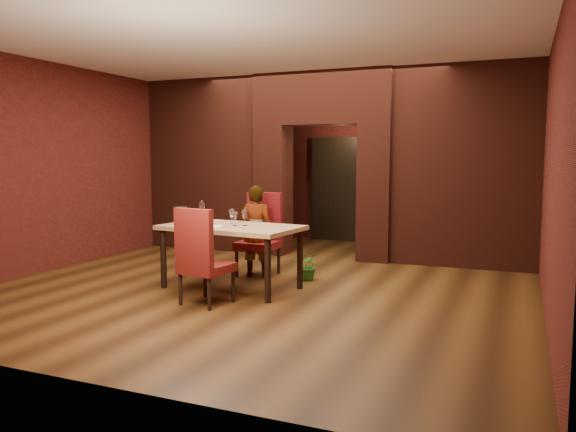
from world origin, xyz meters
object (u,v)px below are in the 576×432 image
at_px(wine_glass_c, 245,218).
at_px(wine_bucket, 180,215).
at_px(chair_near, 207,256).
at_px(chair_far, 258,235).
at_px(potted_plant, 309,266).
at_px(water_bottle, 202,212).
at_px(wine_glass_a, 232,217).
at_px(wine_glass_b, 235,219).
at_px(dining_table, 231,257).
at_px(person_seated, 256,231).

height_order(wine_glass_c, wine_bucket, wine_bucket).
bearing_deg(wine_glass_c, chair_near, -94.92).
xyz_separation_m(chair_far, potted_plant, (0.80, -0.01, -0.41)).
xyz_separation_m(wine_glass_c, water_bottle, (-0.68, 0.04, 0.05)).
relative_size(wine_glass_a, wine_glass_b, 1.12).
height_order(wine_glass_a, wine_glass_c, wine_glass_c).
relative_size(dining_table, wine_glass_c, 8.61).
bearing_deg(wine_bucket, dining_table, 6.54).
bearing_deg(chair_far, wine_bucket, -125.80).
distance_m(dining_table, potted_plant, 1.19).
bearing_deg(chair_far, potted_plant, -0.15).
height_order(dining_table, person_seated, person_seated).
xyz_separation_m(wine_bucket, water_bottle, (0.24, 0.16, 0.04)).
relative_size(wine_bucket, potted_plant, 0.58).
xyz_separation_m(wine_glass_c, potted_plant, (0.59, 0.83, -0.75)).
xyz_separation_m(person_seated, potted_plant, (0.80, 0.05, -0.47)).
xyz_separation_m(person_seated, wine_glass_b, (0.09, -0.82, 0.27)).
xyz_separation_m(wine_glass_a, potted_plant, (0.83, 0.75, -0.75)).
distance_m(person_seated, wine_glass_b, 0.87).
relative_size(wine_glass_a, water_bottle, 0.65).
xyz_separation_m(wine_glass_b, wine_bucket, (-0.80, -0.08, 0.03)).
bearing_deg(water_bottle, chair_far, 60.05).
bearing_deg(wine_glass_c, chair_far, 104.32).
distance_m(chair_far, water_bottle, 1.00).
height_order(chair_far, person_seated, person_seated).
distance_m(chair_near, wine_glass_a, 1.02).
xyz_separation_m(wine_glass_a, wine_glass_c, (0.24, -0.09, 0.00)).
relative_size(chair_near, wine_glass_b, 6.39).
relative_size(dining_table, water_bottle, 5.76).
xyz_separation_m(chair_near, person_seated, (-0.14, 1.63, 0.09)).
height_order(wine_glass_b, potted_plant, wine_glass_b).
relative_size(chair_near, wine_glass_c, 5.53).
xyz_separation_m(chair_far, wine_glass_b, (0.09, -0.88, 0.33)).
bearing_deg(dining_table, wine_bucket, -167.42).
distance_m(dining_table, wine_glass_a, 0.54).
distance_m(person_seated, wine_glass_c, 0.86).
bearing_deg(person_seated, wine_glass_a, 80.94).
distance_m(wine_glass_a, wine_bucket, 0.71).
height_order(dining_table, chair_far, chair_far).
bearing_deg(wine_glass_a, person_seated, 87.80).
distance_m(wine_glass_a, potted_plant, 1.34).
bearing_deg(wine_glass_c, dining_table, -168.37).
bearing_deg(chair_near, wine_glass_a, -70.73).
distance_m(chair_near, wine_glass_b, 0.89).
distance_m(dining_table, wine_glass_c, 0.56).
height_order(dining_table, potted_plant, dining_table).
xyz_separation_m(chair_far, wine_bucket, (-0.70, -0.96, 0.35)).
distance_m(dining_table, person_seated, 0.85).
xyz_separation_m(wine_glass_a, water_bottle, (-0.44, -0.04, 0.06)).
relative_size(wine_glass_c, water_bottle, 0.67).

